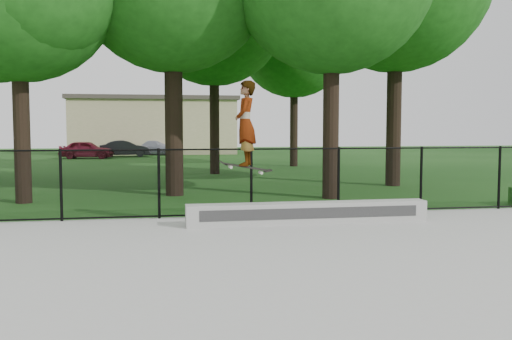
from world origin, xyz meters
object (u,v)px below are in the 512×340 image
object	(u,v)px
car_b	(125,149)
car_c	(156,148)
car_a	(87,150)
skater_airborne	(246,125)
grind_ledge	(309,213)

from	to	relation	value
car_b	car_c	distance (m)	3.00
car_a	skater_airborne	distance (m)	27.39
skater_airborne	car_b	bearing A→B (deg)	97.22
grind_ledge	car_c	distance (m)	30.64
car_b	skater_airborne	world-z (taller)	skater_airborne
car_b	grind_ledge	bearing A→B (deg)	-174.00
grind_ledge	skater_airborne	bearing A→B (deg)	-175.11
car_a	car_c	size ratio (longest dim) A/B	1.00
car_c	car_a	bearing A→B (deg)	153.76
car_a	car_b	distance (m)	2.91
skater_airborne	car_c	bearing A→B (deg)	92.85
car_c	grind_ledge	bearing A→B (deg)	-152.62
grind_ledge	skater_airborne	distance (m)	2.21
car_a	car_b	size ratio (longest dim) A/B	1.10
grind_ledge	car_b	xyz separation A→B (m)	(-4.92, 28.36, 0.28)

